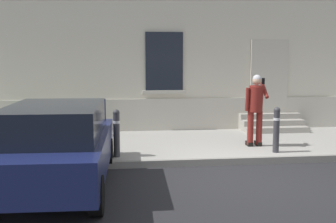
{
  "coord_description": "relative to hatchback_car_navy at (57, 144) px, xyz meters",
  "views": [
    {
      "loc": [
        -2.39,
        -7.64,
        2.3
      ],
      "look_at": [
        -1.26,
        1.6,
        1.1
      ],
      "focal_mm": 44.58,
      "sensor_mm": 36.0,
      "label": 1
    }
  ],
  "objects": [
    {
      "name": "hatchback_car_navy",
      "position": [
        0.0,
        0.0,
        0.0
      ],
      "size": [
        1.92,
        4.13,
        1.5
      ],
      "color": "#161E4C",
      "rests_on": "ground"
    },
    {
      "name": "bollard_far_left",
      "position": [
        1.04,
        1.62,
        -0.08
      ],
      "size": [
        0.15,
        0.15,
        1.04
      ],
      "color": "#333338",
      "rests_on": "sidewalk"
    },
    {
      "name": "curb_edge",
      "position": [
        3.46,
        1.21,
        -0.71
      ],
      "size": [
        24.0,
        0.12,
        0.15
      ],
      "primitive_type": "cube",
      "color": "gray",
      "rests_on": "ground"
    },
    {
      "name": "person_on_phone",
      "position": [
        4.39,
        2.32,
        0.36
      ],
      "size": [
        0.51,
        0.47,
        1.75
      ],
      "rotation": [
        0.0,
        0.0,
        0.13
      ],
      "color": "maroon",
      "rests_on": "sidewalk"
    },
    {
      "name": "bollard_near_person",
      "position": [
        4.66,
        1.62,
        -0.08
      ],
      "size": [
        0.15,
        0.15,
        1.04
      ],
      "color": "#333338",
      "rests_on": "sidewalk"
    },
    {
      "name": "sidewalk",
      "position": [
        3.46,
        3.07,
        -0.71
      ],
      "size": [
        24.0,
        3.6,
        0.15
      ],
      "primitive_type": "cube",
      "color": "#99968E",
      "rests_on": "ground"
    },
    {
      "name": "ground_plane",
      "position": [
        3.46,
        0.27,
        -0.79
      ],
      "size": [
        80.0,
        80.0,
        0.0
      ],
      "primitive_type": "plane",
      "color": "#232326"
    },
    {
      "name": "planter_olive",
      "position": [
        0.27,
        4.17,
        -0.18
      ],
      "size": [
        0.44,
        0.44,
        0.86
      ],
      "color": "#606B38",
      "rests_on": "sidewalk"
    },
    {
      "name": "planter_cream",
      "position": [
        -1.63,
        4.42,
        -0.18
      ],
      "size": [
        0.44,
        0.44,
        0.86
      ],
      "color": "beige",
      "rests_on": "sidewalk"
    },
    {
      "name": "building_facade",
      "position": [
        3.46,
        5.56,
        2.94
      ],
      "size": [
        24.0,
        1.52,
        7.5
      ],
      "color": "beige",
      "rests_on": "ground"
    },
    {
      "name": "entrance_stoop",
      "position": [
        5.65,
        4.5,
        -0.45
      ],
      "size": [
        1.86,
        0.96,
        0.48
      ],
      "color": "#9E998E",
      "rests_on": "sidewalk"
    }
  ]
}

